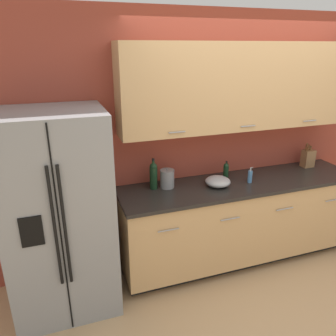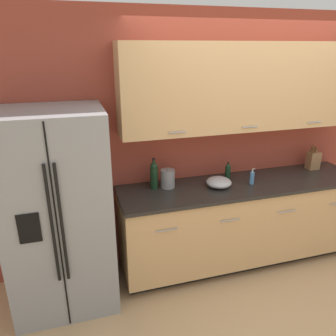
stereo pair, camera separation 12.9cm
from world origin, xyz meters
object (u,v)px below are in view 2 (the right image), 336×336
at_px(refrigerator, 59,212).
at_px(steel_canister, 168,179).
at_px(soap_dispenser, 252,178).
at_px(knife_block, 313,160).
at_px(mixing_bowl, 219,182).
at_px(wine_bottle, 154,175).
at_px(oil_bottle, 228,172).

xyz_separation_m(refrigerator, steel_canister, (1.04, 0.18, 0.12)).
bearing_deg(refrigerator, soap_dispenser, 0.62).
xyz_separation_m(refrigerator, knife_block, (2.78, 0.21, 0.14)).
bearing_deg(steel_canister, mixing_bowl, -15.58).
distance_m(knife_block, soap_dispenser, 0.91).
bearing_deg(wine_bottle, steel_canister, -6.57).
height_order(wine_bottle, oil_bottle, wine_bottle).
bearing_deg(refrigerator, steel_canister, 9.91).
bearing_deg(knife_block, steel_canister, -179.02).
relative_size(refrigerator, steel_canister, 8.99).
height_order(refrigerator, wine_bottle, refrigerator).
bearing_deg(steel_canister, refrigerator, -170.09).
xyz_separation_m(wine_bottle, oil_bottle, (0.79, -0.01, -0.05)).
height_order(refrigerator, knife_block, refrigerator).
height_order(wine_bottle, soap_dispenser, wine_bottle).
xyz_separation_m(knife_block, wine_bottle, (-1.88, -0.01, 0.04)).
bearing_deg(wine_bottle, oil_bottle, -0.96).
relative_size(wine_bottle, steel_canister, 1.56).
distance_m(knife_block, steel_canister, 1.74).
height_order(oil_bottle, steel_canister, steel_canister).
height_order(knife_block, oil_bottle, knife_block).
height_order(soap_dispenser, steel_canister, steel_canister).
bearing_deg(oil_bottle, mixing_bowl, -139.60).
bearing_deg(mixing_bowl, oil_bottle, 40.40).
distance_m(refrigerator, oil_bottle, 1.71).
distance_m(wine_bottle, oil_bottle, 0.79).
height_order(refrigerator, soap_dispenser, refrigerator).
bearing_deg(steel_canister, oil_bottle, 0.22).
bearing_deg(refrigerator, knife_block, 4.35).
height_order(refrigerator, mixing_bowl, refrigerator).
xyz_separation_m(knife_block, oil_bottle, (-1.08, -0.03, -0.01)).
bearing_deg(knife_block, oil_bottle, -178.55).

